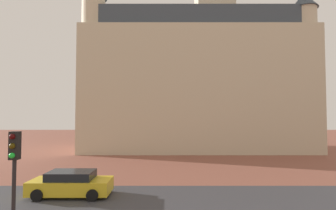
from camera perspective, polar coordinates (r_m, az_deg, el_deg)
name	(u,v)px	position (r m, az deg, el deg)	size (l,w,h in m)	color
ground_plane	(168,196)	(14.90, 0.07, -20.50)	(120.00, 120.00, 0.00)	brown
street_asphalt_strip	(168,206)	(13.44, 0.09, -22.56)	(120.00, 7.08, 0.00)	#38383D
landmark_building	(197,78)	(33.71, 6.84, 6.22)	(29.13, 10.62, 31.75)	beige
car_yellow	(71,184)	(15.73, -21.82, -16.74)	(4.53, 1.93, 1.41)	gold
traffic_light_pole	(13,170)	(9.44, -32.47, -12.67)	(0.28, 0.34, 4.12)	black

